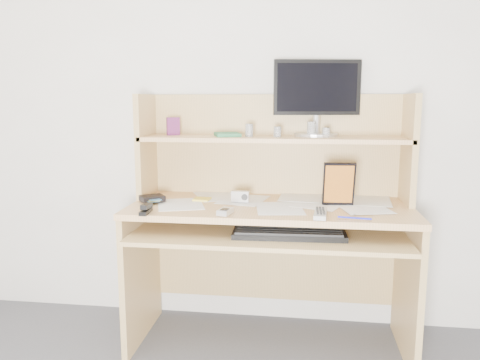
# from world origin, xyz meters

# --- Properties ---
(back_wall) EXTENTS (3.60, 0.04, 2.50)m
(back_wall) POSITION_xyz_m (0.00, 1.80, 1.25)
(back_wall) COLOR silver
(back_wall) RESTS_ON floor
(desk) EXTENTS (1.40, 0.70, 1.30)m
(desk) POSITION_xyz_m (0.00, 1.56, 0.69)
(desk) COLOR tan
(desk) RESTS_ON floor
(paper_clutter) EXTENTS (1.32, 0.54, 0.01)m
(paper_clutter) POSITION_xyz_m (0.00, 1.48, 0.75)
(paper_clutter) COLOR white
(paper_clutter) RESTS_ON desk
(keyboard) EXTENTS (0.52, 0.20, 0.04)m
(keyboard) POSITION_xyz_m (0.10, 1.28, 0.67)
(keyboard) COLOR black
(keyboard) RESTS_ON desk
(tv_remote) EXTENTS (0.07, 0.19, 0.02)m
(tv_remote) POSITION_xyz_m (0.24, 1.26, 0.77)
(tv_remote) COLOR #A8A8A3
(tv_remote) RESTS_ON paper_clutter
(flip_phone) EXTENTS (0.07, 0.10, 0.02)m
(flip_phone) POSITION_xyz_m (-0.19, 1.25, 0.77)
(flip_phone) COLOR silver
(flip_phone) RESTS_ON paper_clutter
(stapler) EXTENTS (0.04, 0.13, 0.04)m
(stapler) POSITION_xyz_m (-0.56, 1.22, 0.78)
(stapler) COLOR black
(stapler) RESTS_ON paper_clutter
(wallet) EXTENTS (0.15, 0.14, 0.03)m
(wallet) POSITION_xyz_m (-0.61, 1.46, 0.77)
(wallet) COLOR black
(wallet) RESTS_ON paper_clutter
(sticky_note_pad) EXTENTS (0.09, 0.09, 0.01)m
(sticky_note_pad) POSITION_xyz_m (-0.36, 1.54, 0.76)
(sticky_note_pad) COLOR #F6FF43
(sticky_note_pad) RESTS_ON desk
(digital_camera) EXTENTS (0.09, 0.04, 0.06)m
(digital_camera) POSITION_xyz_m (-0.16, 1.51, 0.78)
(digital_camera) COLOR #B8B8BA
(digital_camera) RESTS_ON paper_clutter
(game_case) EXTENTS (0.15, 0.03, 0.22)m
(game_case) POSITION_xyz_m (0.33, 1.48, 0.86)
(game_case) COLOR black
(game_case) RESTS_ON paper_clutter
(blue_pen) EXTENTS (0.14, 0.03, 0.01)m
(blue_pen) POSITION_xyz_m (0.39, 1.22, 0.76)
(blue_pen) COLOR #191EC2
(blue_pen) RESTS_ON paper_clutter
(card_box) EXTENTS (0.07, 0.05, 0.10)m
(card_box) POSITION_xyz_m (-0.54, 1.66, 1.13)
(card_box) COLOR maroon
(card_box) RESTS_ON desk
(shelf_book) EXTENTS (0.17, 0.20, 0.02)m
(shelf_book) POSITION_xyz_m (-0.24, 1.64, 1.09)
(shelf_book) COLOR #2F7750
(shelf_book) RESTS_ON desk
(chip_stack_a) EXTENTS (0.04, 0.04, 0.05)m
(chip_stack_a) POSITION_xyz_m (0.02, 1.60, 1.11)
(chip_stack_a) COLOR black
(chip_stack_a) RESTS_ON desk
(chip_stack_b) EXTENTS (0.05, 0.05, 0.07)m
(chip_stack_b) POSITION_xyz_m (-0.12, 1.61, 1.11)
(chip_stack_b) COLOR silver
(chip_stack_b) RESTS_ON desk
(chip_stack_c) EXTENTS (0.05, 0.05, 0.05)m
(chip_stack_c) POSITION_xyz_m (0.27, 1.61, 1.11)
(chip_stack_c) COLOR black
(chip_stack_c) RESTS_ON desk
(chip_stack_d) EXTENTS (0.06, 0.06, 0.08)m
(chip_stack_d) POSITION_xyz_m (0.20, 1.62, 1.12)
(chip_stack_d) COLOR white
(chip_stack_d) RESTS_ON desk
(monitor) EXTENTS (0.46, 0.23, 0.40)m
(monitor) POSITION_xyz_m (0.22, 1.72, 1.29)
(monitor) COLOR silver
(monitor) RESTS_ON desk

